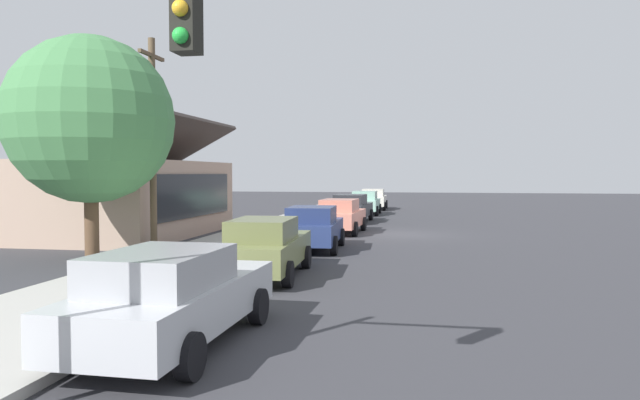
{
  "coord_description": "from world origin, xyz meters",
  "views": [
    {
      "loc": [
        -26.89,
        -1.34,
        2.77
      ],
      "look_at": [
        -0.08,
        3.55,
        1.54
      ],
      "focal_mm": 33.17,
      "sensor_mm": 36.0,
      "label": 1
    }
  ],
  "objects_px": {
    "car_olive": "(266,247)",
    "car_charcoal": "(351,208)",
    "car_silver": "(173,296)",
    "shade_tree": "(90,120)",
    "car_navy": "(313,228)",
    "fire_hydrant_red": "(297,226)",
    "car_seafoam": "(365,203)",
    "traffic_light_main": "(46,104)",
    "car_coral": "(341,216)",
    "utility_pole_wooden": "(153,141)",
    "car_ivory": "(374,199)"
  },
  "relations": [
    {
      "from": "car_olive",
      "to": "utility_pole_wooden",
      "type": "bearing_deg",
      "value": 47.88
    },
    {
      "from": "car_seafoam",
      "to": "shade_tree",
      "type": "bearing_deg",
      "value": 163.66
    },
    {
      "from": "car_coral",
      "to": "car_ivory",
      "type": "bearing_deg",
      "value": 2.4
    },
    {
      "from": "traffic_light_main",
      "to": "utility_pole_wooden",
      "type": "height_order",
      "value": "utility_pole_wooden"
    },
    {
      "from": "car_olive",
      "to": "car_navy",
      "type": "height_order",
      "value": "same"
    },
    {
      "from": "car_silver",
      "to": "car_ivory",
      "type": "relative_size",
      "value": 1.06
    },
    {
      "from": "car_olive",
      "to": "car_charcoal",
      "type": "relative_size",
      "value": 0.98
    },
    {
      "from": "car_coral",
      "to": "traffic_light_main",
      "type": "bearing_deg",
      "value": -177.83
    },
    {
      "from": "car_silver",
      "to": "car_charcoal",
      "type": "xyz_separation_m",
      "value": [
        24.45,
        0.26,
        -0.0
      ]
    },
    {
      "from": "car_coral",
      "to": "fire_hydrant_red",
      "type": "relative_size",
      "value": 6.24
    },
    {
      "from": "car_charcoal",
      "to": "traffic_light_main",
      "type": "relative_size",
      "value": 0.95
    },
    {
      "from": "car_olive",
      "to": "car_seafoam",
      "type": "bearing_deg",
      "value": -3.35
    },
    {
      "from": "car_silver",
      "to": "utility_pole_wooden",
      "type": "distance_m",
      "value": 12.46
    },
    {
      "from": "car_navy",
      "to": "car_coral",
      "type": "distance_m",
      "value": 6.11
    },
    {
      "from": "car_silver",
      "to": "car_olive",
      "type": "relative_size",
      "value": 1.01
    },
    {
      "from": "car_silver",
      "to": "car_ivory",
      "type": "bearing_deg",
      "value": 1.28
    },
    {
      "from": "car_navy",
      "to": "car_seafoam",
      "type": "relative_size",
      "value": 0.98
    },
    {
      "from": "car_charcoal",
      "to": "traffic_light_main",
      "type": "xyz_separation_m",
      "value": [
        -27.68,
        -0.36,
        2.67
      ]
    },
    {
      "from": "car_silver",
      "to": "car_navy",
      "type": "xyz_separation_m",
      "value": [
        12.1,
        0.08,
        -0.0
      ]
    },
    {
      "from": "car_navy",
      "to": "traffic_light_main",
      "type": "relative_size",
      "value": 0.85
    },
    {
      "from": "car_silver",
      "to": "car_coral",
      "type": "height_order",
      "value": "same"
    },
    {
      "from": "car_seafoam",
      "to": "utility_pole_wooden",
      "type": "distance_m",
      "value": 21.01
    },
    {
      "from": "car_navy",
      "to": "car_charcoal",
      "type": "relative_size",
      "value": 0.89
    },
    {
      "from": "car_silver",
      "to": "car_seafoam",
      "type": "xyz_separation_m",
      "value": [
        30.76,
        0.13,
        -0.0
      ]
    },
    {
      "from": "car_silver",
      "to": "car_seafoam",
      "type": "distance_m",
      "value": 30.76
    },
    {
      "from": "car_coral",
      "to": "shade_tree",
      "type": "relative_size",
      "value": 0.63
    },
    {
      "from": "traffic_light_main",
      "to": "shade_tree",
      "type": "bearing_deg",
      "value": 29.73
    },
    {
      "from": "car_ivory",
      "to": "shade_tree",
      "type": "relative_size",
      "value": 0.66
    },
    {
      "from": "car_silver",
      "to": "shade_tree",
      "type": "bearing_deg",
      "value": 39.21
    },
    {
      "from": "car_olive",
      "to": "traffic_light_main",
      "type": "height_order",
      "value": "traffic_light_main"
    },
    {
      "from": "car_olive",
      "to": "car_ivory",
      "type": "bearing_deg",
      "value": -3.36
    },
    {
      "from": "car_coral",
      "to": "car_seafoam",
      "type": "height_order",
      "value": "same"
    },
    {
      "from": "utility_pole_wooden",
      "to": "car_silver",
      "type": "bearing_deg",
      "value": -152.57
    },
    {
      "from": "car_charcoal",
      "to": "car_ivory",
      "type": "height_order",
      "value": "same"
    },
    {
      "from": "shade_tree",
      "to": "utility_pole_wooden",
      "type": "height_order",
      "value": "utility_pole_wooden"
    },
    {
      "from": "car_olive",
      "to": "car_charcoal",
      "type": "bearing_deg",
      "value": -3.04
    },
    {
      "from": "car_silver",
      "to": "fire_hydrant_red",
      "type": "xyz_separation_m",
      "value": [
        16.17,
        1.56,
        -0.32
      ]
    },
    {
      "from": "car_navy",
      "to": "fire_hydrant_red",
      "type": "height_order",
      "value": "car_navy"
    },
    {
      "from": "car_silver",
      "to": "shade_tree",
      "type": "distance_m",
      "value": 11.03
    },
    {
      "from": "car_navy",
      "to": "fire_hydrant_red",
      "type": "xyz_separation_m",
      "value": [
        4.06,
        1.48,
        -0.32
      ]
    },
    {
      "from": "shade_tree",
      "to": "fire_hydrant_red",
      "type": "distance_m",
      "value": 10.13
    },
    {
      "from": "traffic_light_main",
      "to": "car_silver",
      "type": "bearing_deg",
      "value": 1.78
    },
    {
      "from": "car_olive",
      "to": "traffic_light_main",
      "type": "relative_size",
      "value": 0.94
    },
    {
      "from": "car_navy",
      "to": "shade_tree",
      "type": "height_order",
      "value": "shade_tree"
    },
    {
      "from": "car_seafoam",
      "to": "traffic_light_main",
      "type": "xyz_separation_m",
      "value": [
        -33.99,
        -0.23,
        2.68
      ]
    },
    {
      "from": "car_ivory",
      "to": "fire_hydrant_red",
      "type": "bearing_deg",
      "value": 174.41
    },
    {
      "from": "car_olive",
      "to": "utility_pole_wooden",
      "type": "relative_size",
      "value": 0.65
    },
    {
      "from": "car_seafoam",
      "to": "shade_tree",
      "type": "xyz_separation_m",
      "value": [
        -22.56,
        6.3,
        3.62
      ]
    },
    {
      "from": "car_ivory",
      "to": "shade_tree",
      "type": "height_order",
      "value": "shade_tree"
    },
    {
      "from": "fire_hydrant_red",
      "to": "car_seafoam",
      "type": "bearing_deg",
      "value": -5.61
    }
  ]
}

